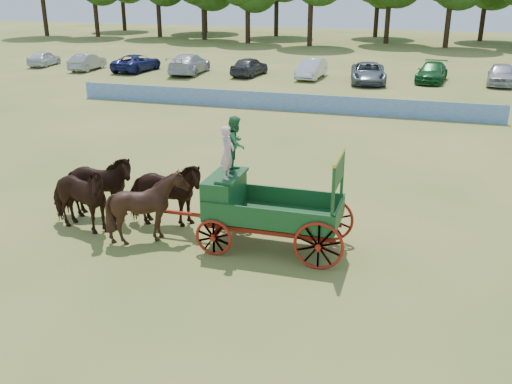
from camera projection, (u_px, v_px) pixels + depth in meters
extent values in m
plane|color=#A98E4C|center=(163.00, 229.00, 18.01)|extent=(160.00, 160.00, 0.00)
imported|color=black|center=(78.00, 199.00, 17.51)|extent=(2.72, 1.61, 2.16)
imported|color=black|center=(97.00, 187.00, 18.50)|extent=(2.76, 1.73, 2.16)
imported|color=black|center=(148.00, 207.00, 16.87)|extent=(2.23, 2.05, 2.16)
imported|color=black|center=(164.00, 194.00, 17.86)|extent=(2.71, 1.57, 2.16)
cube|color=#A31810|center=(225.00, 223.00, 16.94)|extent=(0.12, 2.00, 0.12)
cube|color=#A31810|center=(325.00, 235.00, 16.14)|extent=(0.12, 2.00, 0.12)
cube|color=#A31810|center=(269.00, 233.00, 16.01)|extent=(3.80, 0.10, 0.12)
cube|color=#A31810|center=(278.00, 218.00, 17.00)|extent=(3.80, 0.10, 0.12)
cube|color=#A31810|center=(197.00, 215.00, 17.13)|extent=(2.80, 0.09, 0.09)
cube|color=#194D1E|center=(274.00, 216.00, 16.40)|extent=(3.80, 1.80, 0.10)
cube|color=#194D1E|center=(265.00, 218.00, 15.51)|extent=(3.80, 0.06, 0.55)
cube|color=#194D1E|center=(281.00, 196.00, 17.09)|extent=(3.80, 0.06, 0.55)
cube|color=#194D1E|center=(339.00, 214.00, 15.80)|extent=(0.06, 1.80, 0.55)
cube|color=#194D1E|center=(224.00, 193.00, 16.61)|extent=(0.85, 1.70, 1.05)
cube|color=#194D1E|center=(232.00, 175.00, 16.35)|extent=(0.55, 1.50, 0.08)
cube|color=#194D1E|center=(212.00, 198.00, 16.78)|extent=(0.10, 1.60, 0.65)
cube|color=#194D1E|center=(218.00, 208.00, 16.84)|extent=(0.55, 1.60, 0.06)
cube|color=#194D1E|center=(333.00, 202.00, 14.87)|extent=(0.08, 0.08, 1.80)
cube|color=#194D1E|center=(342.00, 182.00, 16.31)|extent=(0.08, 0.08, 1.80)
cube|color=#194D1E|center=(339.00, 171.00, 15.38)|extent=(0.07, 1.75, 0.75)
cube|color=gold|center=(339.00, 157.00, 15.24)|extent=(0.08, 1.80, 0.09)
cube|color=gold|center=(337.00, 171.00, 15.39)|extent=(0.02, 1.30, 0.12)
torus|color=#A31810|center=(214.00, 238.00, 16.11)|extent=(1.09, 0.09, 1.09)
torus|color=#A31810|center=(235.00, 213.00, 17.82)|extent=(1.09, 0.09, 1.09)
torus|color=#A31810|center=(318.00, 246.00, 15.25)|extent=(1.39, 0.09, 1.39)
torus|color=#A31810|center=(330.00, 219.00, 16.96)|extent=(1.39, 0.09, 1.39)
imported|color=beige|center=(228.00, 153.00, 15.76)|extent=(0.36, 0.54, 1.49)
imported|color=#286C3B|center=(236.00, 144.00, 16.36)|extent=(0.61, 0.79, 1.62)
cube|color=#2051AE|center=(276.00, 101.00, 34.25)|extent=(26.00, 0.08, 1.05)
imported|color=silver|center=(44.00, 58.00, 51.74)|extent=(2.14, 4.19, 1.36)
imported|color=gray|center=(87.00, 62.00, 49.31)|extent=(1.60, 4.26, 1.39)
imported|color=navy|center=(137.00, 63.00, 48.70)|extent=(2.82, 5.32, 1.42)
imported|color=silver|center=(189.00, 64.00, 47.35)|extent=(2.68, 5.82, 1.65)
imported|color=#333338|center=(249.00, 66.00, 46.39)|extent=(2.33, 4.64, 1.52)
imported|color=silver|center=(311.00, 69.00, 45.12)|extent=(1.86, 4.69, 1.52)
imported|color=slate|center=(368.00, 73.00, 43.14)|extent=(3.25, 5.77, 1.52)
imported|color=#144C1E|center=(432.00, 72.00, 43.65)|extent=(2.60, 5.20, 1.45)
imported|color=#B2B2B7|center=(501.00, 74.00, 42.30)|extent=(2.30, 4.81, 1.59)
cylinder|color=#382314|center=(45.00, 15.00, 78.72)|extent=(0.60, 0.60, 5.61)
cylinder|color=#382314|center=(96.00, 18.00, 77.84)|extent=(0.60, 0.60, 4.95)
cylinder|color=#382314|center=(159.00, 18.00, 77.35)|extent=(0.60, 0.60, 4.91)
cylinder|color=#382314|center=(204.00, 20.00, 73.86)|extent=(0.60, 0.60, 4.82)
cylinder|color=#382314|center=(248.00, 24.00, 69.94)|extent=(0.60, 0.60, 4.49)
cylinder|color=#382314|center=(310.00, 23.00, 66.68)|extent=(0.60, 0.60, 5.33)
cylinder|color=#382314|center=(387.00, 22.00, 69.35)|extent=(0.60, 0.60, 5.08)
cylinder|color=#382314|center=(448.00, 25.00, 65.06)|extent=(0.60, 0.60, 5.09)
cylinder|color=#382314|center=(124.00, 14.00, 87.29)|extent=(0.60, 0.60, 4.86)
cylinder|color=#382314|center=(205.00, 16.00, 84.19)|extent=(0.60, 0.60, 4.60)
cylinder|color=#382314|center=(276.00, 16.00, 78.48)|extent=(0.60, 0.60, 5.42)
cylinder|color=#382314|center=(376.00, 19.00, 77.19)|extent=(0.60, 0.60, 4.62)
cylinder|color=#382314|center=(482.00, 21.00, 72.21)|extent=(0.60, 0.60, 4.97)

